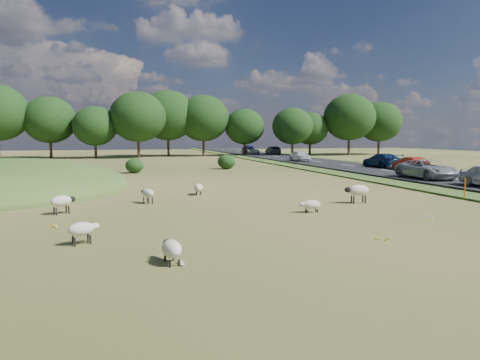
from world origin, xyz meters
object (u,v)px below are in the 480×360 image
at_px(sheep_1, 358,190).
at_px(car_6, 251,151).
at_px(sheep_0, 171,249).
at_px(car_0, 300,156).
at_px(car_5, 382,160).
at_px(sheep_2, 148,193).
at_px(marker_post, 465,189).
at_px(sheep_4, 311,205).
at_px(sheep_6, 82,229).
at_px(car_3, 248,148).
at_px(sheep_5, 198,188).
at_px(car_1, 410,164).
at_px(car_7, 426,169).
at_px(car_2, 273,150).
at_px(sheep_3, 62,201).

bearing_deg(sheep_1, car_6, -96.97).
distance_m(sheep_0, car_0, 46.27).
height_order(sheep_0, car_5, car_5).
bearing_deg(sheep_0, sheep_1, -60.52).
bearing_deg(sheep_2, sheep_1, -131.65).
distance_m(marker_post, sheep_4, 9.99).
distance_m(sheep_6, car_3, 81.07).
xyz_separation_m(sheep_0, sheep_5, (3.02, 13.58, 0.01)).
distance_m(car_1, car_7, 7.95).
distance_m(sheep_2, car_6, 57.12).
xyz_separation_m(car_5, car_7, (-3.80, -11.72, -0.01)).
height_order(sheep_1, car_1, car_1).
distance_m(sheep_5, car_2, 53.69).
xyz_separation_m(marker_post, sheep_6, (-19.35, -5.04, -0.09)).
height_order(sheep_0, sheep_3, sheep_3).
distance_m(marker_post, car_2, 55.34).
xyz_separation_m(car_1, car_6, (-3.80, 40.53, 0.03)).
height_order(marker_post, car_5, car_5).
xyz_separation_m(sheep_3, car_2, (28.94, 53.76, 0.39)).
relative_size(sheep_4, car_2, 0.23).
bearing_deg(sheep_0, sheep_4, -56.51).
relative_size(marker_post, sheep_6, 1.14).
bearing_deg(sheep_0, sheep_3, 15.48).
bearing_deg(car_0, car_1, -77.86).
bearing_deg(car_2, sheep_2, 64.06).
bearing_deg(sheep_5, sheep_3, -43.87).
height_order(sheep_1, car_5, car_5).
distance_m(marker_post, car_1, 17.64).
bearing_deg(car_1, sheep_4, 43.58).
xyz_separation_m(sheep_2, car_2, (25.09, 51.58, 0.45)).
distance_m(sheep_1, car_2, 56.31).
xyz_separation_m(sheep_0, sheep_2, (-0.07, 10.98, 0.12)).
distance_m(car_2, car_7, 46.24).
bearing_deg(car_1, car_3, -90.00).
bearing_deg(sheep_2, marker_post, -127.25).
xyz_separation_m(sheep_1, car_6, (10.76, 55.82, 0.26)).
height_order(sheep_6, car_7, car_7).
relative_size(car_1, car_3, 0.84).
height_order(sheep_0, sheep_4, sheep_0).
distance_m(sheep_0, car_5, 37.69).
height_order(sheep_0, sheep_2, sheep_2).
bearing_deg(car_5, car_2, -90.00).
distance_m(sheep_4, car_1, 24.93).
bearing_deg(sheep_0, sheep_5, -21.08).
bearing_deg(sheep_6, car_3, 46.09).
height_order(sheep_6, car_3, car_3).
bearing_deg(sheep_5, car_3, 173.04).
bearing_deg(car_3, car_2, 90.00).
height_order(sheep_2, car_2, car_2).
height_order(marker_post, car_6, car_6).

